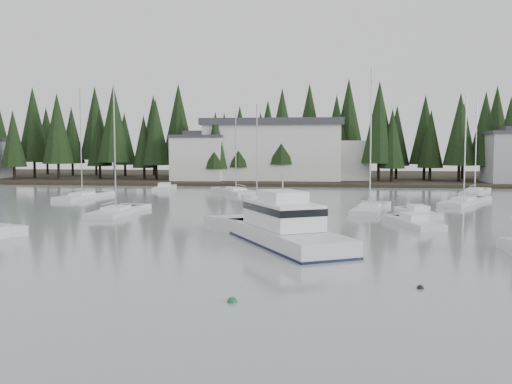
# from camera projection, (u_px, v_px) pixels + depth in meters

# --- Properties ---
(ground) EXTENTS (260.00, 260.00, 0.00)m
(ground) POSITION_uv_depth(u_px,v_px,m) (216.00, 317.00, 21.37)
(ground) COLOR gray
(ground) RESTS_ON ground
(far_shore_land) EXTENTS (240.00, 54.00, 1.00)m
(far_shore_land) POSITION_uv_depth(u_px,v_px,m) (303.00, 178.00, 117.41)
(far_shore_land) COLOR black
(far_shore_land) RESTS_ON ground
(conifer_treeline) EXTENTS (200.00, 22.00, 20.00)m
(conifer_treeline) POSITION_uv_depth(u_px,v_px,m) (301.00, 181.00, 106.52)
(conifer_treeline) COLOR black
(conifer_treeline) RESTS_ON ground
(house_west) EXTENTS (9.54, 7.42, 8.75)m
(house_west) POSITION_uv_depth(u_px,v_px,m) (199.00, 157.00, 101.32)
(house_west) COLOR silver
(house_west) RESTS_ON ground
(harbor_inn) EXTENTS (29.50, 11.50, 10.90)m
(harbor_inn) POSITION_uv_depth(u_px,v_px,m) (284.00, 150.00, 102.79)
(harbor_inn) COLOR silver
(harbor_inn) RESTS_ON ground
(cabin_cruiser_center) EXTENTS (9.31, 12.89, 5.38)m
(cabin_cruiser_center) POSITION_uv_depth(u_px,v_px,m) (285.00, 232.00, 37.33)
(cabin_cruiser_center) COLOR silver
(cabin_cruiser_center) RESTS_ON ground
(sailboat_0) EXTENTS (4.52, 9.76, 11.73)m
(sailboat_0) POSITION_uv_depth(u_px,v_px,m) (257.00, 202.00, 65.50)
(sailboat_0) COLOR silver
(sailboat_0) RESTS_ON ground
(sailboat_2) EXTENTS (6.20, 10.15, 13.37)m
(sailboat_2) POSITION_uv_depth(u_px,v_px,m) (475.00, 193.00, 77.79)
(sailboat_2) COLOR silver
(sailboat_2) RESTS_ON ground
(sailboat_4) EXTENTS (7.18, 10.34, 11.81)m
(sailboat_4) POSITION_uv_depth(u_px,v_px,m) (236.00, 193.00, 78.68)
(sailboat_4) COLOR silver
(sailboat_4) RESTS_ON ground
(sailboat_6) EXTENTS (4.54, 9.88, 14.69)m
(sailboat_6) POSITION_uv_depth(u_px,v_px,m) (370.00, 211.00, 56.44)
(sailboat_6) COLOR silver
(sailboat_6) RESTS_ON ground
(sailboat_8) EXTENTS (3.73, 9.82, 14.19)m
(sailboat_8) POSITION_uv_depth(u_px,v_px,m) (82.00, 198.00, 70.78)
(sailboat_8) COLOR silver
(sailboat_8) RESTS_ON ground
(sailboat_10) EXTENTS (3.03, 8.59, 12.83)m
(sailboat_10) POSITION_uv_depth(u_px,v_px,m) (116.00, 214.00, 53.98)
(sailboat_10) COLOR silver
(sailboat_10) RESTS_ON ground
(sailboat_11) EXTENTS (7.57, 10.86, 12.75)m
(sailboat_11) POSITION_uv_depth(u_px,v_px,m) (464.00, 203.00, 63.82)
(sailboat_11) COLOR silver
(sailboat_11) RESTS_ON ground
(runabout_1) EXTENTS (3.39, 6.83, 1.42)m
(runabout_1) POSITION_uv_depth(u_px,v_px,m) (418.00, 215.00, 52.57)
(runabout_1) COLOR silver
(runabout_1) RESTS_ON ground
(runabout_3) EXTENTS (2.62, 6.96, 1.42)m
(runabout_3) POSITION_uv_depth(u_px,v_px,m) (164.00, 189.00, 85.50)
(runabout_3) COLOR silver
(runabout_3) RESTS_ON ground
(runabout_4) EXTENTS (4.09, 7.32, 1.42)m
(runabout_4) POSITION_uv_depth(u_px,v_px,m) (414.00, 224.00, 46.05)
(runabout_4) COLOR silver
(runabout_4) RESTS_ON ground
(mooring_buoy_green) EXTENTS (0.43, 0.43, 0.43)m
(mooring_buoy_green) POSITION_uv_depth(u_px,v_px,m) (232.00, 302.00, 23.38)
(mooring_buoy_green) COLOR #145933
(mooring_buoy_green) RESTS_ON ground
(mooring_buoy_dark) EXTENTS (0.33, 0.33, 0.33)m
(mooring_buoy_dark) POSITION_uv_depth(u_px,v_px,m) (420.00, 289.00, 25.63)
(mooring_buoy_dark) COLOR black
(mooring_buoy_dark) RESTS_ON ground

